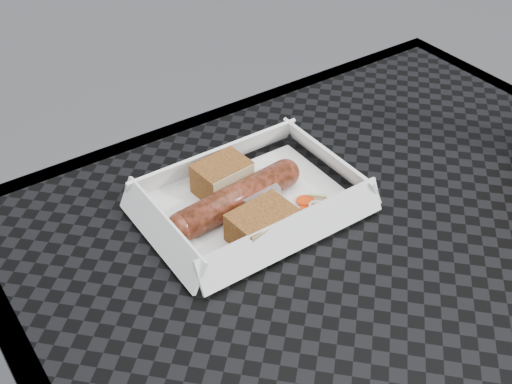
{
  "coord_description": "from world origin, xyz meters",
  "views": [
    {
      "loc": [
        -0.42,
        -0.29,
        1.23
      ],
      "look_at": [
        -0.09,
        0.18,
        0.78
      ],
      "focal_mm": 45.0,
      "sensor_mm": 36.0,
      "label": 1
    }
  ],
  "objects": [
    {
      "name": "bread_far",
      "position": [
        -0.11,
        0.13,
        0.77
      ],
      "size": [
        0.07,
        0.05,
        0.04
      ],
      "primitive_type": "cube",
      "rotation": [
        0.0,
        0.0,
        0.1
      ],
      "color": "brown",
      "rests_on": "food_tray"
    },
    {
      "name": "napkin",
      "position": [
        -0.14,
        0.23,
        0.75
      ],
      "size": [
        0.13,
        0.13,
        0.0
      ],
      "primitive_type": "cube",
      "rotation": [
        0.0,
        0.0,
        -0.08
      ],
      "color": "white",
      "rests_on": "patio_table"
    },
    {
      "name": "bratwurst",
      "position": [
        -0.11,
        0.19,
        0.77
      ],
      "size": [
        0.19,
        0.05,
        0.03
      ],
      "rotation": [
        0.0,
        0.0,
        0.1
      ],
      "color": "maroon",
      "rests_on": "food_tray"
    },
    {
      "name": "bread_near",
      "position": [
        -0.11,
        0.23,
        0.77
      ],
      "size": [
        0.07,
        0.05,
        0.04
      ],
      "primitive_type": "cube",
      "rotation": [
        0.0,
        0.0,
        0.1
      ],
      "color": "brown",
      "rests_on": "food_tray"
    },
    {
      "name": "veg_garnish",
      "position": [
        -0.03,
        0.14,
        0.75
      ],
      "size": [
        0.03,
        0.03,
        0.0
      ],
      "color": "#FA3C0A",
      "rests_on": "food_tray"
    },
    {
      "name": "food_tray",
      "position": [
        -0.09,
        0.19,
        0.75
      ],
      "size": [
        0.22,
        0.15,
        0.0
      ],
      "primitive_type": "cube",
      "color": "white",
      "rests_on": "patio_table"
    },
    {
      "name": "condiment_cup_empty",
      "position": [
        -0.09,
        0.18,
        0.76
      ],
      "size": [
        0.05,
        0.05,
        0.03
      ],
      "primitive_type": "cylinder",
      "color": "silver",
      "rests_on": "patio_table"
    },
    {
      "name": "patio_table",
      "position": [
        0.0,
        0.0,
        0.67
      ],
      "size": [
        0.8,
        0.8,
        0.74
      ],
      "color": "black",
      "rests_on": "ground"
    },
    {
      "name": "condiment_cup_sauce",
      "position": [
        -0.1,
        0.23,
        0.76
      ],
      "size": [
        0.05,
        0.05,
        0.03
      ],
      "primitive_type": "cylinder",
      "color": "maroon",
      "rests_on": "patio_table"
    }
  ]
}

